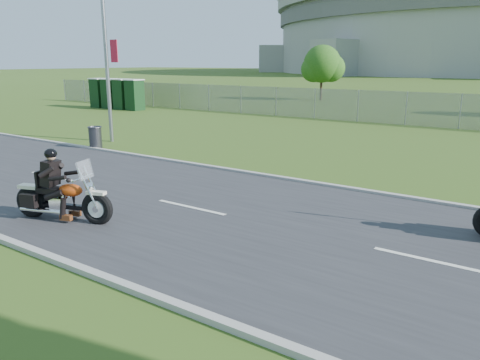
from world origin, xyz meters
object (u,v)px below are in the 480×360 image
Objects in this scene: streetlight at (108,18)px; porta_toilet_b at (122,95)px; porta_toilet_c at (110,94)px; motorcycle_lead at (61,199)px; porta_toilet_d at (99,93)px; porta_toilet_a at (135,95)px; trash_can at (95,138)px.

porta_toilet_b is at bearing 136.65° from streetlight.
streetlight is at bearing -40.06° from porta_toilet_c.
porta_toilet_d is at bearing 121.03° from motorcycle_lead.
porta_toilet_a and porta_toilet_c have the same top height.
porta_toilet_c reaches higher than trash_can.
streetlight is 15.39m from porta_toilet_a.
trash_can is (0.91, -1.92, -5.16)m from streetlight.
motorcycle_lead is (18.08, -19.49, -0.59)m from porta_toilet_a.
porta_toilet_d reaches higher than trash_can.
motorcycle_lead is (22.28, -19.49, -0.59)m from porta_toilet_d.
porta_toilet_b is at bearing 117.19° from motorcycle_lead.
porta_toilet_c is at bearing 180.00° from porta_toilet_b.
streetlight reaches higher than porta_toilet_d.
streetlight is at bearing -47.09° from porta_toilet_a.
trash_can is (12.33, -12.70, -0.67)m from porta_toilet_b.
streetlight is at bearing 115.36° from trash_can.
porta_toilet_b is 0.89× the size of motorcycle_lead.
porta_toilet_a is 1.00× the size of porta_toilet_b.
porta_toilet_a is 1.40m from porta_toilet_b.
porta_toilet_b is at bearing 0.00° from porta_toilet_c.
porta_toilet_d is at bearing 180.00° from porta_toilet_b.
porta_toilet_a is 2.41× the size of trash_can.
porta_toilet_a and porta_toilet_b have the same top height.
porta_toilet_a reaches higher than trash_can.
porta_toilet_a is 2.80m from porta_toilet_c.
streetlight is 4.35× the size of porta_toilet_d.
porta_toilet_c is 18.71m from trash_can.
porta_toilet_b is (-1.40, 0.00, 0.00)m from porta_toilet_a.
porta_toilet_a is 1.00× the size of porta_toilet_d.
porta_toilet_a is 1.00× the size of porta_toilet_c.
porta_toilet_c is at bearing 180.00° from porta_toilet_a.
porta_toilet_b is (-11.42, 10.78, -4.49)m from streetlight.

